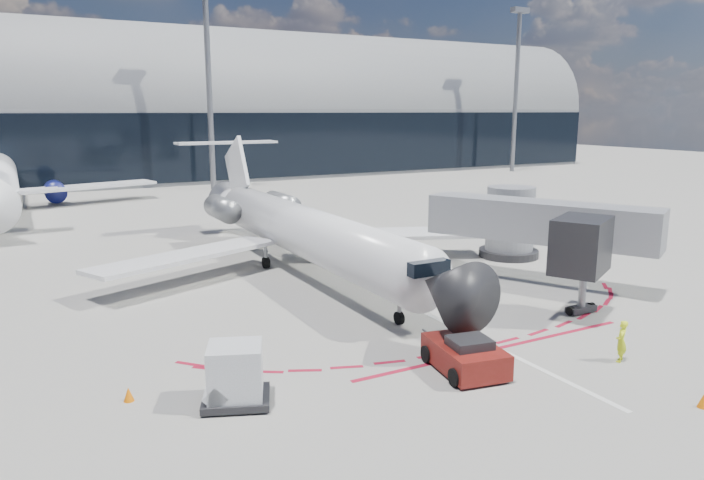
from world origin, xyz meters
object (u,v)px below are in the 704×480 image
regional_jet (299,228)px  pushback_tug (465,355)px  ramp_worker (621,341)px  uld_container (235,375)px

regional_jet → pushback_tug: regional_jet is taller
pushback_tug → ramp_worker: bearing=-10.8°
pushback_tug → ramp_worker: 6.40m
pushback_tug → uld_container: 8.75m
uld_container → ramp_worker: bearing=7.4°
pushback_tug → uld_container: uld_container is taller
ramp_worker → uld_container: (-14.62, 3.68, 0.20)m
uld_container → regional_jet: bearing=81.2°
pushback_tug → ramp_worker: size_ratio=3.27×
regional_jet → uld_container: bearing=-120.4°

